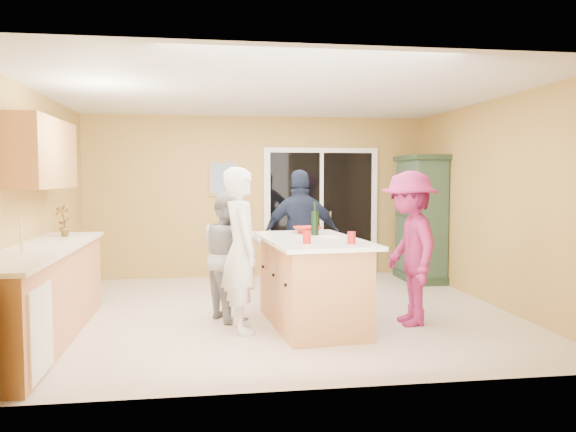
{
  "coord_description": "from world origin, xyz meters",
  "views": [
    {
      "loc": [
        -0.83,
        -6.61,
        1.62
      ],
      "look_at": [
        0.15,
        0.1,
        1.15
      ],
      "focal_mm": 35.0,
      "sensor_mm": 36.0,
      "label": 1
    }
  ],
  "objects": [
    {
      "name": "floor",
      "position": [
        0.0,
        0.0,
        0.0
      ],
      "size": [
        5.5,
        5.5,
        0.0
      ],
      "primitive_type": "plane",
      "color": "beige",
      "rests_on": "ground"
    },
    {
      "name": "ceiling",
      "position": [
        0.0,
        0.0,
        2.6
      ],
      "size": [
        5.5,
        5.0,
        0.1
      ],
      "primitive_type": "cube",
      "color": "silver",
      "rests_on": "wall_back"
    },
    {
      "name": "wall_back",
      "position": [
        0.0,
        2.5,
        1.3
      ],
      "size": [
        5.5,
        0.1,
        2.6
      ],
      "primitive_type": "cube",
      "color": "#E2BB5D",
      "rests_on": "ground"
    },
    {
      "name": "wall_front",
      "position": [
        0.0,
        -2.5,
        1.3
      ],
      "size": [
        5.5,
        0.1,
        2.6
      ],
      "primitive_type": "cube",
      "color": "#E2BB5D",
      "rests_on": "ground"
    },
    {
      "name": "wall_left",
      "position": [
        -2.75,
        0.0,
        1.3
      ],
      "size": [
        0.1,
        5.0,
        2.6
      ],
      "primitive_type": "cube",
      "color": "#E2BB5D",
      "rests_on": "ground"
    },
    {
      "name": "wall_right",
      "position": [
        2.75,
        0.0,
        1.3
      ],
      "size": [
        0.1,
        5.0,
        2.6
      ],
      "primitive_type": "cube",
      "color": "#E2BB5D",
      "rests_on": "ground"
    },
    {
      "name": "left_cabinet_run",
      "position": [
        -2.45,
        -1.05,
        0.46
      ],
      "size": [
        0.65,
        3.05,
        1.24
      ],
      "color": "#C97F4E",
      "rests_on": "floor"
    },
    {
      "name": "upper_cabinets",
      "position": [
        -2.58,
        -0.2,
        1.88
      ],
      "size": [
        0.35,
        1.6,
        0.75
      ],
      "primitive_type": "cube",
      "color": "#C97F4E",
      "rests_on": "wall_left"
    },
    {
      "name": "sliding_door",
      "position": [
        1.05,
        2.46,
        1.05
      ],
      "size": [
        1.9,
        0.07,
        2.1
      ],
      "color": "white",
      "rests_on": "floor"
    },
    {
      "name": "framed_picture",
      "position": [
        -0.55,
        2.48,
        1.6
      ],
      "size": [
        0.46,
        0.04,
        0.56
      ],
      "color": "tan",
      "rests_on": "wall_back"
    },
    {
      "name": "kitchen_island",
      "position": [
        0.3,
        -0.66,
        0.45
      ],
      "size": [
        1.16,
        1.91,
        0.96
      ],
      "rotation": [
        0.0,
        0.0,
        0.09
      ],
      "color": "#C97F4E",
      "rests_on": "floor"
    },
    {
      "name": "green_hutch",
      "position": [
        2.49,
        1.74,
        0.95
      ],
      "size": [
        0.56,
        1.07,
        1.96
      ],
      "color": "#223723",
      "rests_on": "floor"
    },
    {
      "name": "woman_white",
      "position": [
        -0.47,
        -0.77,
        0.86
      ],
      "size": [
        0.5,
        0.68,
        1.72
      ],
      "primitive_type": "imported",
      "rotation": [
        0.0,
        0.0,
        1.72
      ],
      "color": "white",
      "rests_on": "floor"
    },
    {
      "name": "woman_grey",
      "position": [
        -0.59,
        -0.22,
        0.73
      ],
      "size": [
        0.79,
        0.87,
        1.46
      ],
      "primitive_type": "imported",
      "rotation": [
        0.0,
        0.0,
        1.99
      ],
      "color": "#959597",
      "rests_on": "floor"
    },
    {
      "name": "woman_navy",
      "position": [
        0.37,
        0.44,
        0.86
      ],
      "size": [
        1.03,
        0.47,
        1.72
      ],
      "primitive_type": "imported",
      "rotation": [
        0.0,
        0.0,
        3.09
      ],
      "color": "#161C32",
      "rests_on": "floor"
    },
    {
      "name": "woman_magenta",
      "position": [
        1.37,
        -0.76,
        0.84
      ],
      "size": [
        0.66,
        1.11,
        1.69
      ],
      "primitive_type": "imported",
      "rotation": [
        0.0,
        0.0,
        -1.6
      ],
      "color": "#8E1F4C",
      "rests_on": "floor"
    },
    {
      "name": "serving_bowl",
      "position": [
        0.35,
        -0.11,
        1.0
      ],
      "size": [
        0.4,
        0.4,
        0.08
      ],
      "primitive_type": "imported",
      "rotation": [
        0.0,
        0.0,
        0.3
      ],
      "color": "#B31913",
      "rests_on": "kitchen_island"
    },
    {
      "name": "tulip_vase",
      "position": [
        -2.45,
        0.1,
        1.13
      ],
      "size": [
        0.22,
        0.18,
        0.38
      ],
      "primitive_type": "imported",
      "rotation": [
        0.0,
        0.0,
        -0.24
      ],
      "color": "#A51D10",
      "rests_on": "left_cabinet_run"
    },
    {
      "name": "tumbler_near",
      "position": [
        0.6,
        -1.22,
        1.02
      ],
      "size": [
        0.1,
        0.1,
        0.12
      ],
      "primitive_type": "cylinder",
      "rotation": [
        0.0,
        0.0,
        -0.16
      ],
      "color": "#B31913",
      "rests_on": "kitchen_island"
    },
    {
      "name": "tumbler_far",
      "position": [
        0.16,
        -1.13,
        1.02
      ],
      "size": [
        0.1,
        0.1,
        0.12
      ],
      "primitive_type": "cylinder",
      "rotation": [
        0.0,
        0.0,
        0.21
      ],
      "color": "#B31913",
      "rests_on": "kitchen_island"
    },
    {
      "name": "wine_bottle",
      "position": [
        0.39,
        -0.35,
        1.11
      ],
      "size": [
        0.09,
        0.09,
        0.38
      ],
      "rotation": [
        0.0,
        0.0,
        0.0
      ],
      "color": "black",
      "rests_on": "kitchen_island"
    },
    {
      "name": "white_plate",
      "position": [
        0.58,
        -0.45,
        0.97
      ],
      "size": [
        0.26,
        0.26,
        0.02
      ],
      "primitive_type": "cylinder",
      "rotation": [
        0.0,
        0.0,
        -0.19
      ],
      "color": "silver",
      "rests_on": "kitchen_island"
    }
  ]
}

